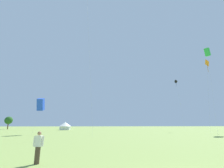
# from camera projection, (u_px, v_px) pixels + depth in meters

# --- Properties ---
(kite_orange_diamond) EXTENTS (2.81, 2.12, 19.40)m
(kite_orange_diamond) POSITION_uv_depth(u_px,v_px,m) (207.00, 64.00, 45.04)
(kite_orange_diamond) COLOR orange
(kite_orange_diamond) RESTS_ON ground
(kite_black_diamond) EXTENTS (1.67, 1.37, 17.50)m
(kite_black_diamond) POSITION_uv_depth(u_px,v_px,m) (176.00, 84.00, 58.23)
(kite_black_diamond) COLOR black
(kite_black_diamond) RESTS_ON ground
(kite_green_box) EXTENTS (3.04, 3.05, 24.92)m
(kite_green_box) POSITION_uv_depth(u_px,v_px,m) (207.00, 52.00, 50.81)
(kite_green_box) COLOR green
(kite_green_box) RESTS_ON ground
(kite_blue_box) EXTENTS (1.40, 2.92, 7.98)m
(kite_blue_box) POSITION_uv_depth(u_px,v_px,m) (41.00, 104.00, 37.70)
(kite_blue_box) COLOR blue
(kite_blue_box) RESTS_ON ground
(person_spectator) EXTENTS (0.57, 0.29, 1.73)m
(person_spectator) POSITION_uv_depth(u_px,v_px,m) (38.00, 148.00, 9.32)
(person_spectator) COLOR #473828
(person_spectator) RESTS_ON ground
(festival_tent_left) EXTENTS (4.72, 4.72, 3.07)m
(festival_tent_left) POSITION_uv_depth(u_px,v_px,m) (65.00, 126.00, 67.08)
(festival_tent_left) COLOR white
(festival_tent_left) RESTS_ON ground
(tree_distant_left) EXTENTS (3.39, 3.39, 5.66)m
(tree_distant_left) POSITION_uv_depth(u_px,v_px,m) (9.00, 120.00, 75.60)
(tree_distant_left) COLOR brown
(tree_distant_left) RESTS_ON ground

